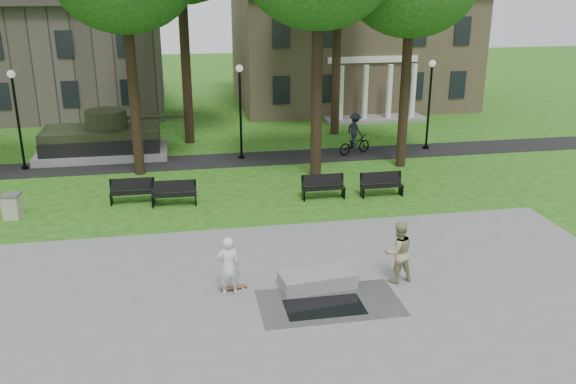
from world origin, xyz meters
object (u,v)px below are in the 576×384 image
at_px(friend_watching, 398,252).
at_px(cyclist, 355,137).
at_px(park_bench_0, 132,190).
at_px(skateboarder, 228,266).
at_px(concrete_block, 318,280).
at_px(trash_bin, 12,206).

bearing_deg(friend_watching, cyclist, -109.43).
bearing_deg(cyclist, park_bench_0, 93.02).
xyz_separation_m(skateboarder, park_bench_0, (-3.15, 8.46, -0.39)).
distance_m(concrete_block, cyclist, 14.95).
height_order(cyclist, park_bench_0, cyclist).
distance_m(concrete_block, skateboarder, 2.70).
xyz_separation_m(concrete_block, friend_watching, (2.43, -0.07, 0.73)).
relative_size(friend_watching, cyclist, 0.88).
height_order(friend_watching, cyclist, cyclist).
relative_size(concrete_block, skateboarder, 1.23).
bearing_deg(park_bench_0, friend_watching, -45.41).
bearing_deg(concrete_block, friend_watching, -1.76).
xyz_separation_m(concrete_block, cyclist, (5.25, 13.99, 0.64)).
height_order(concrete_block, skateboarder, skateboarder).
bearing_deg(friend_watching, skateboarder, -9.33).
bearing_deg(trash_bin, concrete_block, -36.65).
bearing_deg(cyclist, skateboarder, 127.10).
bearing_deg(park_bench_0, skateboarder, -68.72).
bearing_deg(concrete_block, park_bench_0, 124.18).
bearing_deg(skateboarder, park_bench_0, -70.63).
relative_size(cyclist, park_bench_0, 1.19).
bearing_deg(skateboarder, cyclist, -120.45).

